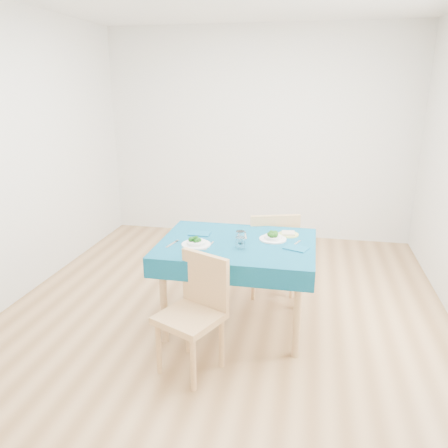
% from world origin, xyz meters
% --- Properties ---
extents(room_shell, '(4.02, 4.52, 2.73)m').
position_xyz_m(room_shell, '(0.00, 0.00, 1.35)').
color(room_shell, olive).
rests_on(room_shell, ground).
extents(table, '(1.25, 0.95, 0.76)m').
position_xyz_m(table, '(0.15, -0.17, 0.38)').
color(table, navy).
rests_on(table, ground).
extents(chair_near, '(0.55, 0.57, 1.00)m').
position_xyz_m(chair_near, '(-0.07, -0.86, 0.50)').
color(chair_near, tan).
rests_on(chair_near, ground).
extents(chair_far, '(0.59, 0.62, 1.15)m').
position_xyz_m(chair_far, '(0.35, 0.54, 0.57)').
color(chair_far, tan).
rests_on(chair_far, ground).
extents(bowl_near, '(0.23, 0.23, 0.07)m').
position_xyz_m(bowl_near, '(-0.17, -0.31, 0.79)').
color(bowl_near, white).
rests_on(bowl_near, table).
extents(bowl_far, '(0.22, 0.22, 0.07)m').
position_xyz_m(bowl_far, '(0.42, -0.06, 0.79)').
color(bowl_far, white).
rests_on(bowl_far, table).
extents(fork_near, '(0.06, 0.17, 0.00)m').
position_xyz_m(fork_near, '(-0.36, -0.33, 0.76)').
color(fork_near, silver).
rests_on(fork_near, table).
extents(knife_near, '(0.04, 0.21, 0.00)m').
position_xyz_m(knife_near, '(-0.06, -0.31, 0.76)').
color(knife_near, silver).
rests_on(knife_near, table).
extents(fork_far, '(0.06, 0.18, 0.00)m').
position_xyz_m(fork_far, '(0.18, -0.00, 0.76)').
color(fork_far, silver).
rests_on(fork_far, table).
extents(knife_far, '(0.10, 0.21, 0.00)m').
position_xyz_m(knife_far, '(0.61, -0.14, 0.76)').
color(knife_far, silver).
rests_on(knife_far, table).
extents(napkin_near, '(0.18, 0.13, 0.01)m').
position_xyz_m(napkin_near, '(-0.21, -0.04, 0.76)').
color(napkin_near, '#0D5372').
rests_on(napkin_near, table).
extents(napkin_far, '(0.21, 0.18, 0.01)m').
position_xyz_m(napkin_far, '(0.62, -0.23, 0.76)').
color(napkin_far, '#0D5372').
rests_on(napkin_far, table).
extents(tumbler_center, '(0.07, 0.07, 0.09)m').
position_xyz_m(tumbler_center, '(0.17, -0.17, 0.80)').
color(tumbler_center, white).
rests_on(tumbler_center, table).
extents(tumbler_side, '(0.07, 0.07, 0.10)m').
position_xyz_m(tumbler_side, '(0.19, -0.32, 0.81)').
color(tumbler_side, white).
rests_on(tumbler_side, table).
extents(side_plate, '(0.18, 0.18, 0.01)m').
position_xyz_m(side_plate, '(0.54, 0.09, 0.76)').
color(side_plate, '#BCCD64').
rests_on(side_plate, table).
extents(bread_slice, '(0.12, 0.12, 0.02)m').
position_xyz_m(bread_slice, '(0.54, 0.09, 0.77)').
color(bread_slice, beige).
rests_on(bread_slice, side_plate).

